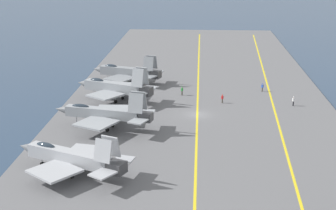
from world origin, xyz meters
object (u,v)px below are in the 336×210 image
parked_jet_second (105,113)px  crew_green_vest (182,90)px  crew_blue_vest (262,87)px  parked_jet_fourth (127,72)px  parked_jet_third (115,87)px  parked_jet_nearest (71,157)px  crew_red_vest (222,98)px  crew_white_vest (293,101)px

parked_jet_second → crew_green_vest: 23.53m
crew_blue_vest → parked_jet_fourth: bearing=78.8°
crew_green_vest → parked_jet_third: bearing=110.2°
parked_jet_nearest → crew_red_vest: size_ratio=10.00×
parked_jet_second → parked_jet_third: parked_jet_third is taller
parked_jet_third → parked_jet_second: bearing=-176.4°
parked_jet_fourth → crew_green_vest: (-9.29, -12.12, -1.35)m
crew_red_vest → parked_jet_third: bearing=89.5°
parked_jet_nearest → parked_jet_fourth: parked_jet_fourth is taller
crew_blue_vest → crew_red_vest: 11.94m
parked_jet_third → parked_jet_fourth: bearing=-1.6°
parked_jet_third → crew_white_vest: parked_jet_third is taller
parked_jet_nearest → crew_blue_vest: 50.35m
crew_red_vest → crew_green_vest: bearing=58.2°
parked_jet_nearest → crew_blue_vest: parked_jet_nearest is taller
parked_jet_second → crew_blue_vest: bearing=-48.8°
crew_white_vest → crew_red_vest: (0.98, 12.95, -0.07)m
crew_red_vest → crew_blue_vest: bearing=-44.5°
parked_jet_second → crew_red_vest: bearing=-50.9°
crew_green_vest → parked_jet_nearest: bearing=161.2°
parked_jet_fourth → crew_blue_vest: 28.77m
parked_jet_fourth → crew_red_vest: (-14.08, -19.83, -1.42)m
parked_jet_second → crew_green_vest: parked_jet_second is taller
crew_white_vest → crew_green_vest: size_ratio=0.99×
crew_red_vest → crew_white_vest: bearing=-94.3°
parked_jet_third → crew_blue_vest: parked_jet_third is taller
parked_jet_fourth → parked_jet_second: bearing=-178.9°
crew_white_vest → crew_red_vest: bearing=85.7°
parked_jet_nearest → crew_green_vest: (37.50, -12.78, -1.27)m
parked_jet_fourth → crew_blue_vest: bearing=-101.2°
parked_jet_nearest → crew_white_vest: bearing=-46.5°
parked_jet_third → crew_red_vest: parked_jet_third is taller
parked_jet_fourth → crew_white_vest: size_ratio=8.97×
crew_green_vest → crew_red_vest: size_ratio=1.08×
parked_jet_nearest → crew_red_vest: bearing=-32.1°
parked_jet_fourth → crew_green_vest: parked_jet_fourth is taller
parked_jet_third → crew_red_vest: (-0.18, -20.23, -1.75)m
crew_blue_vest → crew_green_vest: bearing=103.1°
parked_jet_nearest → crew_green_vest: size_ratio=9.26×
crew_white_vest → parked_jet_second: bearing=114.5°
parked_jet_third → parked_jet_fourth: size_ratio=1.01×
parked_jet_nearest → parked_jet_third: parked_jet_third is taller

